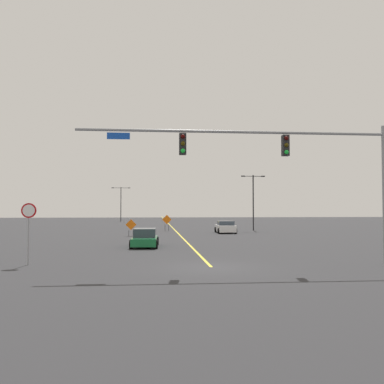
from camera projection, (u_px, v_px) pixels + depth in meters
ground at (211, 267)px, 20.44m from camera, size 214.17×214.17×0.00m
road_centre_stripe at (168, 223)px, 79.64m from camera, size 0.16×118.99×0.01m
traffic_signal_assembly at (282, 157)px, 20.97m from camera, size 15.61×0.44×7.11m
stop_sign at (29, 222)px, 21.35m from camera, size 0.76×0.07×3.14m
street_lamp_far_left at (253, 197)px, 53.96m from camera, size 3.08×0.24×7.13m
street_lamp_near_left at (121, 201)px, 88.37m from camera, size 3.91×0.24×7.27m
construction_sign_median_far at (131, 226)px, 43.10m from camera, size 1.12×0.05×1.73m
construction_sign_median_near at (167, 221)px, 53.16m from camera, size 1.19×0.22×2.01m
car_green_distant at (145, 238)px, 31.31m from camera, size 2.13×4.46×1.35m
car_white_mid at (225, 227)px, 48.34m from camera, size 2.22×4.07×1.39m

